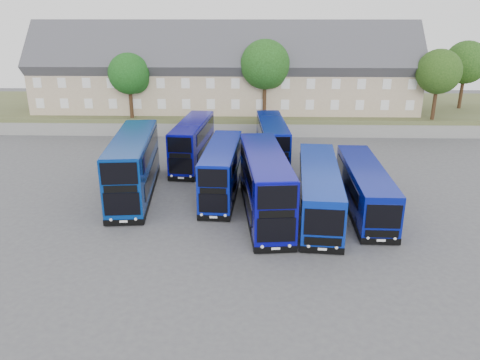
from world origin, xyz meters
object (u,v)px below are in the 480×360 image
Objects in this scene: tree_east at (440,73)px; tree_far at (467,64)px; coach_east_a at (319,191)px; tree_mid at (266,66)px; dd_front_mid at (222,172)px; tree_west at (130,75)px; dd_front_left at (134,167)px.

tree_far reaches higher than tree_east.
coach_east_a is 24.98m from tree_mid.
coach_east_a is at bearing -82.01° from tree_mid.
tree_west is (-12.03, 20.15, 5.02)m from dd_front_mid.
tree_west is (-19.36, 23.43, 5.31)m from coach_east_a.
tree_west reaches higher than coach_east_a.
dd_front_left is 0.95× the size of coach_east_a.
tree_west is at bearing -178.21° from tree_mid.
tree_mid is at bearing 56.28° from dd_front_left.
dd_front_left reaches higher than dd_front_mid.
dd_front_left is at bearing -118.14° from tree_mid.
dd_front_left is 1.52× the size of tree_east.
tree_west reaches higher than dd_front_mid.
tree_mid reaches higher than dd_front_left.
dd_front_mid is 31.77m from tree_east.
dd_front_mid is at bearing -137.83° from tree_far.
coach_east_a is 30.86m from tree_west.
tree_mid reaches higher than tree_west.
tree_east is 0.94× the size of tree_far.
tree_mid is at bearing 82.28° from dd_front_mid.
tree_east is at bearing -1.43° from tree_mid.
tree_far reaches higher than dd_front_mid.
tree_mid is (16.00, 0.50, 1.02)m from tree_west.
dd_front_left is 1.35× the size of tree_mid.
dd_front_left is 7.09m from dd_front_mid.
coach_east_a is (7.33, -3.29, -0.29)m from dd_front_mid.
tree_far is (37.05, 27.16, 5.34)m from dd_front_left.
coach_east_a is 1.72× the size of tree_west.
dd_front_left is 1.18× the size of dd_front_mid.
tree_west reaches higher than dd_front_left.
dd_front_left is 46.25m from tree_far.
tree_west is 36.00m from tree_east.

